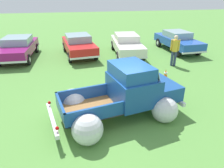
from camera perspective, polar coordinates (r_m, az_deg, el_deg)
name	(u,v)px	position (r m, az deg, el deg)	size (l,w,h in m)	color
ground_plane	(116,116)	(7.63, 1.11, -8.86)	(80.00, 80.00, 0.00)	#548C3D
vintage_pickup_truck	(126,96)	(7.39, 3.91, -3.28)	(4.91, 3.47, 1.96)	black
show_car_0	(18,47)	(15.11, -24.67, 9.31)	(2.14, 4.49, 1.43)	black
show_car_1	(79,44)	(14.70, -9.26, 10.84)	(2.38, 4.51, 1.43)	black
show_car_2	(127,44)	(14.73, 4.09, 11.12)	(2.17, 4.76, 1.43)	black
show_car_3	(177,40)	(16.51, 17.74, 11.51)	(2.03, 4.58, 1.43)	black
spectator_0	(175,49)	(12.85, 17.04, 9.41)	(0.53, 0.44, 1.85)	navy
lane_cone_0	(165,75)	(10.71, 14.63, 2.45)	(0.36, 0.36, 0.63)	black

